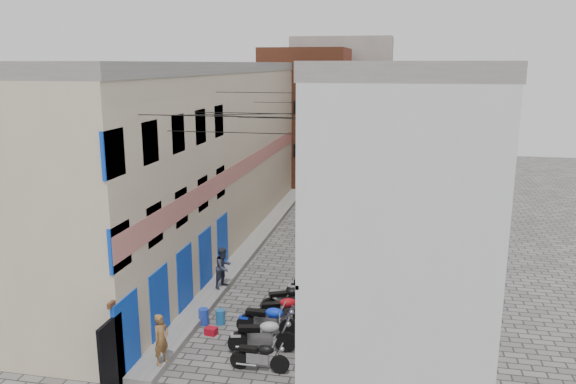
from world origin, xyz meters
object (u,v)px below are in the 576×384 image
Objects in this scene: motorcycle_d at (282,309)px; red_crate at (211,331)px; motorcycle_g at (316,279)px; motorcycle_c at (268,318)px; motorcycle_b at (262,334)px; person_b at (224,267)px; motorcycle_a at (259,355)px; motorcycle_e at (288,298)px; motorcycle_f at (313,287)px; person_a at (161,339)px; water_jug_near at (204,317)px; water_jug_far at (220,317)px.

red_crate is at bearing -81.27° from motorcycle_d.
red_crate is (-2.94, -4.23, -0.46)m from motorcycle_g.
motorcycle_c reaches higher than red_crate.
motorcycle_d is at bearing 161.16° from motorcycle_b.
motorcycle_g is (1.04, 3.94, -0.05)m from motorcycle_c.
person_b is 4.22× the size of red_crate.
motorcycle_e is (0.04, 4.07, 0.07)m from motorcycle_a.
motorcycle_f is (0.73, 1.18, 0.01)m from motorcycle_e.
person_a is (-3.60, -5.82, 0.42)m from motorcycle_f.
motorcycle_d is 4.64m from person_a.
motorcycle_d is at bearing 10.05° from water_jug_near.
motorcycle_g is at bearing 55.17° from red_crate.
motorcycle_c is 4.12m from person_b.
water_jug_far is at bearing -104.58° from motorcycle_c.
motorcycle_f is 4.49m from red_crate.
motorcycle_b is 3.15m from person_a.
motorcycle_a is 4.64× the size of red_crate.
motorcycle_f reaches higher than water_jug_near.
motorcycle_f is at bearing -68.17° from person_b.
water_jug_far is (0.72, -2.67, -0.81)m from person_b.
motorcycle_f is (0.77, 5.25, 0.08)m from motorcycle_a.
motorcycle_g is 5.16× the size of red_crate.
red_crate is (-0.06, -0.82, -0.14)m from water_jug_far.
motorcycle_c is at bearing -37.81° from motorcycle_d.
motorcycle_g reaches higher than red_crate.
motorcycle_e is at bearing -179.63° from motorcycle_a.
motorcycle_g is (0.96, 5.03, -0.05)m from motorcycle_b.
motorcycle_e reaches higher than red_crate.
motorcycle_e is at bearing 159.69° from motorcycle_d.
motorcycle_g is at bearing -178.13° from motorcycle_f.
person_a is at bearing -41.40° from motorcycle_c.
motorcycle_d is 1.01× the size of motorcycle_e.
water_jug_far is (-2.13, -0.35, -0.34)m from motorcycle_d.
motorcycle_d reaches higher than motorcycle_e.
motorcycle_e is 3.61× the size of water_jug_near.
motorcycle_b is at bearing -30.77° from motorcycle_e.
motorcycle_a is 4.07m from motorcycle_e.
person_a is 5.96m from person_b.
water_jug_near is 1.09× the size of water_jug_far.
motorcycle_d is 0.99× the size of motorcycle_f.
motorcycle_a is 0.86× the size of motorcycle_f.
motorcycle_a is at bearing -41.18° from red_crate.
motorcycle_c is 3.78m from person_a.
motorcycle_e is at bearing 172.05° from motorcycle_c.
red_crate is at bearing -130.26° from motorcycle_a.
motorcycle_e is at bearing 32.18° from water_jug_far.
motorcycle_e is 5.27× the size of red_crate.
motorcycle_g reaches higher than water_jug_far.
motorcycle_e is at bearing 28.56° from water_jug_near.
motorcycle_b is at bearing -30.89° from water_jug_near.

